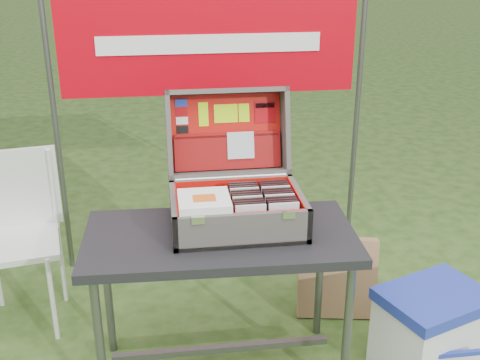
{
  "coord_description": "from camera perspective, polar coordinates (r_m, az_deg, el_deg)",
  "views": [
    {
      "loc": [
        -0.29,
        -2.15,
        1.84
      ],
      "look_at": [
        0.03,
        0.1,
        0.91
      ],
      "focal_mm": 45.0,
      "sensor_mm": 36.0,
      "label": 1
    }
  ],
  "objects": [
    {
      "name": "lid_card_neon_small",
      "position": [
        2.76,
        0.38,
        6.39
      ],
      "size": [
        0.05,
        0.02,
        0.08
      ],
      "primitive_type": "cube",
      "rotation": [
        -1.83,
        0.0,
        0.0
      ],
      "color": "#C2FD08",
      "rests_on": "suitcase_lid_liner"
    },
    {
      "name": "cd_left_7",
      "position": [
        2.5,
        0.49,
        -2.41
      ],
      "size": [
        0.12,
        0.01,
        0.14
      ],
      "primitive_type": "cube",
      "color": "black",
      "rests_on": "suitcase_liner_floor"
    },
    {
      "name": "suitcase_liner_wall_left",
      "position": [
        2.48,
        -5.99,
        -3.06
      ],
      "size": [
        0.01,
        0.35,
        0.13
      ],
      "primitive_type": "cube",
      "color": "red",
      "rests_on": "suitcase_base_bottom"
    },
    {
      "name": "songbook_graphic",
      "position": [
        2.37,
        -3.41,
        -1.71
      ],
      "size": [
        0.09,
        0.07,
        0.0
      ],
      "primitive_type": "cube",
      "color": "#D85919",
      "rests_on": "songbook_5"
    },
    {
      "name": "suitcase_liner_wall_right",
      "position": [
        2.54,
        5.3,
        -2.4
      ],
      "size": [
        0.01,
        0.35,
        0.13
      ],
      "primitive_type": "cube",
      "color": "red",
      "rests_on": "suitcase_base_bottom"
    },
    {
      "name": "lid_sticker_cc_d",
      "position": [
        2.74,
        -5.48,
        4.78
      ],
      "size": [
        0.05,
        0.01,
        0.03
      ],
      "primitive_type": "cube",
      "rotation": [
        -1.83,
        0.0,
        0.0
      ],
      "color": "black",
      "rests_on": "suitcase_lid_liner"
    },
    {
      "name": "suitcase_base_wall_back",
      "position": [
        2.67,
        -0.81,
        -1.29
      ],
      "size": [
        0.55,
        0.02,
        0.15
      ],
      "primitive_type": "cube",
      "color": "#635D56",
      "rests_on": "table_top"
    },
    {
      "name": "songbook_5",
      "position": [
        2.38,
        -3.43,
        -1.7
      ],
      "size": [
        0.21,
        0.21,
        0.0
      ],
      "primitive_type": "cube",
      "color": "white",
      "rests_on": "suitcase_base_wall_front"
    },
    {
      "name": "cd_right_8",
      "position": [
        2.54,
        3.37,
        -2.04
      ],
      "size": [
        0.12,
        0.01,
        0.14
      ],
      "primitive_type": "cube",
      "color": "silver",
      "rests_on": "suitcase_liner_floor"
    },
    {
      "name": "suitcase_base_wall_right",
      "position": [
        2.55,
        5.59,
        -2.6
      ],
      "size": [
        0.02,
        0.39,
        0.15
      ],
      "primitive_type": "cube",
      "color": "#635D56",
      "rests_on": "table_top"
    },
    {
      "name": "table_leg_fr",
      "position": [
        2.59,
        10.13,
        -13.84
      ],
      "size": [
        0.04,
        0.04,
        0.66
      ],
      "primitive_type": "cylinder",
      "color": "#59595B",
      "rests_on": "ground"
    },
    {
      "name": "suitcase_lid_rim_left",
      "position": [
        2.69,
        -6.76,
        4.27
      ],
      "size": [
        0.02,
        0.24,
        0.42
      ],
      "primitive_type": "cube",
      "rotation": [
        -1.83,
        0.0,
        0.0
      ],
      "color": "#635D56",
      "rests_on": "suitcase_lid_back"
    },
    {
      "name": "banner",
      "position": [
        3.3,
        -2.89,
        12.8
      ],
      "size": [
        1.6,
        0.02,
        0.55
      ],
      "primitive_type": "cube",
      "color": "#B0000D",
      "rests_on": "banner_post_left"
    },
    {
      "name": "chair_leg_fr",
      "position": [
        3.06,
        -17.36,
        -10.77
      ],
      "size": [
        0.02,
        0.02,
        0.44
      ],
      "primitive_type": "cylinder",
      "color": "silver",
      "rests_on": "ground"
    },
    {
      "name": "lid_sticker_band_bar",
      "position": [
        2.77,
        2.37,
        7.08
      ],
      "size": [
        0.09,
        0.01,
        0.02
      ],
      "primitive_type": "cube",
      "rotation": [
        -1.83,
        0.0,
        0.0
      ],
      "color": "black",
      "rests_on": "suitcase_lid_liner"
    },
    {
      "name": "songbook_0",
      "position": [
        2.39,
        -3.41,
        -2.25
      ],
      "size": [
        0.21,
        0.21,
        0.0
      ],
      "primitive_type": "cube",
      "color": "white",
      "rests_on": "suitcase_base_wall_front"
    },
    {
      "name": "cd_left_11",
      "position": [
        2.58,
        0.22,
        -1.62
      ],
      "size": [
        0.12,
        0.01,
        0.14
      ],
      "primitive_type": "cube",
      "color": "black",
      "rests_on": "suitcase_liner_floor"
    },
    {
      "name": "table_brace",
      "position": [
        2.8,
        -1.74,
        -15.7
      ],
      "size": [
        0.97,
        0.03,
        0.03
      ],
      "primitive_type": "cube",
      "color": "#59595B",
      "rests_on": "ground"
    },
    {
      "name": "suitcase",
      "position": [
        2.49,
        -0.47,
        1.36
      ],
      "size": [
        0.55,
        0.55,
        0.51
      ],
      "primitive_type": null,
      "color": "#635D56",
      "rests_on": "table"
    },
    {
      "name": "songbook_1",
      "position": [
        2.39,
        -3.42,
        -2.14
      ],
      "size": [
        0.21,
        0.21,
        0.0
      ],
      "primitive_type": "cube",
      "color": "white",
      "rests_on": "suitcase_base_wall_front"
    },
    {
      "name": "chair_leg_br",
      "position": [
        3.35,
        -16.54,
        -7.68
      ],
      "size": [
        0.02,
        0.02,
        0.44
      ],
      "primitive_type": "cylinder",
      "color": "silver",
      "rests_on": "ground"
    },
    {
      "name": "suitcase_liner_floor",
      "position": [
        2.53,
        -0.28,
        -3.96
      ],
      "size": [
        0.5,
        0.35,
        0.01
      ],
      "primitive_type": "cube",
      "color": "red",
      "rests_on": "suitcase_base_bottom"
    },
    {
      "name": "chair_backrest",
      "position": [
        3.21,
        -20.28,
        -0.76
      ],
      "size": [
        0.39,
        0.1,
        0.41
      ],
      "primitive_type": "cube",
      "rotation": [
        0.0,
        0.0,
        0.17
      ],
      "color": "silver",
      "rests_on": "chair_seat"
    },
    {
      "name": "suitcase_lid_liner",
      "position": [
        2.76,
        -1.3,
        4.58
      ],
      "size": [
        0.5,
        0.09,
        0.33
      ],
      "primitive_type": "cube",
      "rotation": [
        -1.83,
        0.0,
        0.0
      ],
      "color": "red",
      "rests_on": "suitcase_lid_back"
    },
    {
      "name": "cd_right_6",
      "position": [
        2.5,
        3.56,
        -2.44
      ],
      "size": [
        0.12,
        0.01,
        0.14
      ],
      "primitive_type": "cube",
      "color": "black",
      "rests_on": "suitcase_liner_floor"
    },
    {
      "name": "cd_left_8",
      "position": [
        2.52,
        0.42,
        -2.21
      ],
      "size": [
        0.12,
        0.01,
        0.14
      ],
      "primitive_type": "cube",
      "color": "silver",
      "rests_on": "suitcase_liner_floor"
    },
    {
      "name": "suitcase_liner_wall_back",
      "position": [
        2.66,
        -0.77,
        -1.2
      ],
      "size": [
        0.5,
        0.01,
        0.13
      ],
      "primitive_type": "cube",
      "color": "red",
      "rests_on": "suitcase_base_bottom"
    },
    {
      "name": "cd_left_6",
      "position": [
        2.48,
        0.57,
        -2.61
      ],
      "size": [
        0.12,
        0.01,
        0.14
      ],
      "primitive_type": "cube",
      "color": "black",
      "rests_on": "suitcase_liner_floor"
    },
    {
      "name": "chair_upright_right",
      "position": [
        3.18,
        -17.32,
        -0.78
      ],
      "size": [
        0.02,
        0.02,
        0.41
      ],
      "primitive_type": "cylinder",
      "color": "silver",
      "rests_on": "chair_seat"
    },
    {
      "name": "suitcase_lid_rim_far",
      "position": [
        2.71,
        -1.33,
        8.44
      ],
      "size": [
        0.55,
        0.15,
        0.06
      ],
      "primitive_type": "cube",
      "rotation": [
        -1.83,
        0.0,
        0.0
      ],
      "color": "#635D56",
      "rests_on": "suitcase_lid_back"
    },
    {
      "name": "banner_post_left",
      "position": [
        3.44,
        -17.03,
        4.56
      ],
      "size": [
        0.03,
        0.03,
        1.7
      ],
      "primitive_type": "cylinder",
      "color": "#59595B",
      "rests_on": "ground"
    },
    {
      "name": "cd_left_9",
      "position": [
        2.54,
        0.35,
        -2.01
      ],
      "size": [
        0.12,
        0.01,
        0.14
      ],
      "primitive_type": "cube",
      "color": "black",
      "rests_on": "suitcase_liner_floor"
    },
    {
      "name": "lid_sticker_cc_a",
      "position": [
        2.73,
        -5.6,
        7.29
      ],
      "size": [
        0.05,
        0.01,
        0.03
      ],
      "primitive_type": "cube",
      "rotation": [
        -1.83,
        0.0,
        0.0
      ],
      "color": "#1933B2",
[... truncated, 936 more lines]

